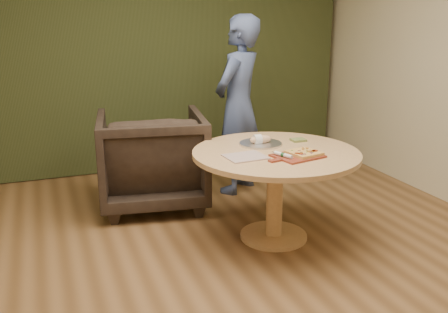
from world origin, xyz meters
name	(u,v)px	position (x,y,z in m)	size (l,w,h in m)	color
room_shell	(244,82)	(0.00, 0.00, 1.40)	(5.04, 6.04, 2.84)	brown
curtain	(146,50)	(0.00, 2.90, 1.40)	(4.80, 0.14, 2.78)	#293116
pedestal_table	(275,168)	(0.53, 0.59, 0.61)	(1.34, 1.34, 0.75)	tan
pizza_paddle	(297,156)	(0.60, 0.37, 0.76)	(0.47, 0.35, 0.01)	maroon
flatbread_pizza	(304,153)	(0.67, 0.38, 0.78)	(0.26, 0.26, 0.04)	#E5B559
cutlery_roll	(283,155)	(0.49, 0.37, 0.78)	(0.09, 0.19, 0.03)	silver
newspaper	(245,157)	(0.23, 0.50, 0.76)	(0.30, 0.25, 0.01)	silver
serving_tray	(261,144)	(0.50, 0.81, 0.76)	(0.36, 0.36, 0.02)	silver
bread_roll	(260,140)	(0.49, 0.81, 0.79)	(0.19, 0.09, 0.09)	#E0B589
green_packet	(298,140)	(0.85, 0.80, 0.76)	(0.12, 0.10, 0.02)	#52622C
armchair	(152,155)	(-0.24, 1.67, 0.51)	(0.98, 0.92, 1.01)	black
person_standing	(238,106)	(0.69, 1.78, 0.90)	(0.66, 0.43, 1.80)	#41517D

